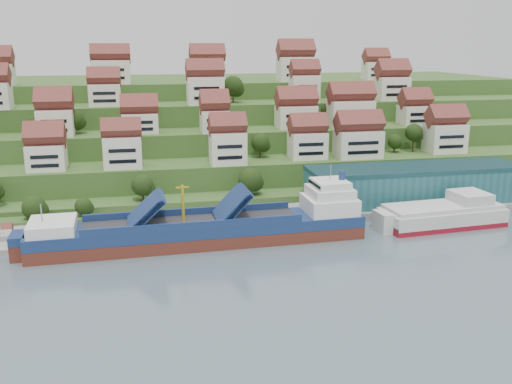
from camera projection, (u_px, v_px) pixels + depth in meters
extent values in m
plane|color=slate|center=(242.00, 241.00, 134.22)|extent=(300.00, 300.00, 0.00)
cube|color=gray|center=(306.00, 213.00, 152.12)|extent=(180.00, 14.00, 2.20)
cube|color=#2D4C1E|center=(201.00, 161.00, 215.14)|extent=(260.00, 128.00, 4.00)
cube|color=#2D4C1E|center=(199.00, 150.00, 218.99)|extent=(260.00, 118.00, 11.00)
cube|color=#2D4C1E|center=(197.00, 137.00, 225.68)|extent=(260.00, 102.00, 18.00)
cube|color=#2D4C1E|center=(194.00, 126.00, 232.37)|extent=(260.00, 86.00, 25.00)
cube|color=#2D4C1E|center=(192.00, 116.00, 240.13)|extent=(260.00, 68.00, 31.00)
cube|color=silver|center=(47.00, 157.00, 157.86)|extent=(10.26, 8.57, 7.09)
cube|color=silver|center=(123.00, 152.00, 160.22)|extent=(10.51, 7.03, 8.87)
cube|color=silver|center=(228.00, 148.00, 165.09)|extent=(10.16, 7.62, 9.31)
cube|color=silver|center=(307.00, 145.00, 173.29)|extent=(10.88, 7.73, 8.01)
cube|color=silver|center=(358.00, 144.00, 174.77)|extent=(13.74, 8.26, 8.32)
cube|color=silver|center=(445.00, 138.00, 183.04)|extent=(11.87, 8.31, 9.11)
cube|color=silver|center=(56.00, 123.00, 171.57)|extent=(10.40, 8.98, 7.94)
cube|color=silver|center=(140.00, 123.00, 177.08)|extent=(10.99, 7.90, 6.12)
cube|color=silver|center=(215.00, 121.00, 178.62)|extent=(8.56, 8.56, 6.85)
cube|color=silver|center=(296.00, 117.00, 187.04)|extent=(12.61, 8.36, 7.35)
cube|color=silver|center=(350.00, 114.00, 189.59)|extent=(14.57, 8.18, 8.76)
cube|color=silver|center=(414.00, 115.00, 195.16)|extent=(9.76, 8.04, 6.50)
cube|color=silver|center=(105.00, 95.00, 188.00)|extent=(10.19, 7.30, 7.16)
cube|color=silver|center=(205.00, 91.00, 191.56)|extent=(12.04, 7.79, 9.28)
cube|color=silver|center=(304.00, 89.00, 198.08)|extent=(9.56, 7.14, 9.42)
cube|color=silver|center=(392.00, 89.00, 206.94)|extent=(11.16, 8.47, 8.36)
cube|color=silver|center=(111.00, 72.00, 202.58)|extent=(13.15, 7.51, 8.33)
cube|color=silver|center=(208.00, 72.00, 210.01)|extent=(12.34, 8.15, 7.85)
cube|color=silver|center=(295.00, 69.00, 217.50)|extent=(13.27, 8.73, 9.09)
cube|color=silver|center=(375.00, 71.00, 226.69)|extent=(9.42, 7.05, 7.00)
ellipsoid|color=#213812|center=(250.00, 180.00, 158.26)|extent=(6.79, 6.79, 6.79)
ellipsoid|color=#213812|center=(142.00, 185.00, 152.57)|extent=(5.92, 5.92, 5.92)
ellipsoid|color=#213812|center=(395.00, 141.00, 182.86)|extent=(4.55, 4.55, 4.55)
ellipsoid|color=#213812|center=(414.00, 132.00, 183.44)|extent=(5.62, 5.62, 5.62)
ellipsoid|color=#213812|center=(260.00, 143.00, 174.34)|extent=(5.66, 5.66, 5.66)
ellipsoid|color=#213812|center=(328.00, 110.00, 193.13)|extent=(4.99, 4.99, 4.99)
ellipsoid|color=#213812|center=(36.00, 123.00, 174.47)|extent=(4.81, 4.81, 4.81)
ellipsoid|color=#213812|center=(74.00, 120.00, 175.14)|extent=(6.19, 6.19, 6.19)
ellipsoid|color=#213812|center=(233.00, 86.00, 197.86)|extent=(7.09, 7.09, 7.09)
ellipsoid|color=#213812|center=(303.00, 87.00, 205.82)|extent=(5.48, 5.48, 5.48)
ellipsoid|color=#213812|center=(305.00, 91.00, 204.34)|extent=(5.26, 5.26, 5.26)
ellipsoid|color=#213812|center=(34.00, 208.00, 141.05)|extent=(5.94, 5.94, 5.94)
ellipsoid|color=#213812|center=(84.00, 206.00, 143.47)|extent=(4.47, 4.47, 4.47)
cube|color=#255F65|center=(414.00, 184.00, 158.83)|extent=(60.00, 15.00, 10.00)
cylinder|color=gray|center=(304.00, 200.00, 145.70)|extent=(0.16, 0.16, 8.00)
cube|color=maroon|center=(307.00, 187.00, 144.91)|extent=(1.20, 0.05, 0.80)
cube|color=white|center=(8.00, 232.00, 133.84)|extent=(2.40, 2.20, 2.20)
cube|color=#5B271C|center=(201.00, 239.00, 132.19)|extent=(76.74, 13.73, 4.90)
cube|color=navy|center=(201.00, 226.00, 131.38)|extent=(76.74, 13.85, 2.55)
cube|color=white|center=(52.00, 226.00, 123.54)|extent=(10.09, 11.42, 2.55)
cube|color=#262628|center=(192.00, 222.00, 130.62)|extent=(49.25, 11.26, 0.29)
cube|color=navy|center=(144.00, 211.00, 127.37)|extent=(7.62, 11.01, 6.78)
cube|color=navy|center=(230.00, 205.00, 131.74)|extent=(7.25, 11.00, 7.16)
cylinder|color=gold|center=(183.00, 204.00, 129.09)|extent=(0.70, 0.70, 8.82)
cube|color=white|center=(329.00, 205.00, 137.58)|extent=(12.05, 11.47, 3.92)
cube|color=white|center=(330.00, 192.00, 136.79)|extent=(10.06, 10.25, 2.45)
cube|color=white|center=(330.00, 184.00, 136.27)|extent=(8.07, 9.02, 1.76)
cylinder|color=navy|center=(342.00, 176.00, 136.45)|extent=(1.61, 1.61, 2.16)
cube|color=maroon|center=(441.00, 223.00, 145.31)|extent=(31.94, 13.81, 2.70)
cube|color=silver|center=(442.00, 215.00, 144.73)|extent=(31.95, 13.92, 3.32)
cube|color=silver|center=(443.00, 207.00, 144.21)|extent=(30.30, 12.55, 1.25)
cube|color=silver|center=(470.00, 198.00, 145.88)|extent=(8.99, 9.75, 3.12)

